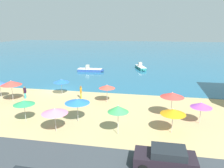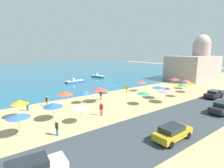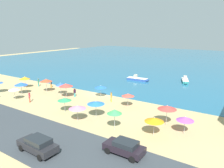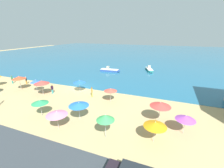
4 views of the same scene
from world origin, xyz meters
name	(u,v)px [view 2 (image 2 of 4)]	position (x,y,z in m)	size (l,w,h in m)	color
ground_plane	(102,93)	(0.00, 0.00, 0.00)	(160.00, 160.00, 0.00)	tan
sea	(35,70)	(0.00, 55.00, 0.03)	(150.00, 110.00, 0.05)	#236385
coastal_road	(181,120)	(0.00, -18.00, 0.03)	(80.00, 8.00, 0.06)	#363C42
beach_umbrella_0	(189,83)	(14.87, -10.48, 1.97)	(2.18, 2.18, 2.26)	#B2B2B7
beach_umbrella_1	(18,116)	(-16.85, -10.66, 2.16)	(2.28, 2.28, 2.42)	#B2B2B7
beach_umbrella_2	(85,92)	(-6.24, -4.54, 1.97)	(1.81, 1.81, 2.27)	#B2B2B7
beach_umbrella_3	(182,85)	(10.30, -11.62, 2.33)	(1.80, 1.80, 2.67)	#B2B2B7
beach_umbrella_4	(20,102)	(-15.89, -5.31, 2.13)	(2.14, 2.14, 2.47)	#B2B2B7
beach_umbrella_5	(141,82)	(7.68, -3.70, 1.96)	(1.98, 1.98, 2.22)	#B2B2B7
beach_umbrella_6	(100,89)	(-3.93, -5.43, 2.32)	(2.48, 2.48, 2.65)	#B2B2B7
beach_umbrella_7	(111,85)	(0.99, -1.77, 1.90)	(2.10, 2.10, 2.17)	#B2B2B7
beach_umbrella_8	(81,107)	(-10.30, -11.35, 1.96)	(1.88, 1.88, 2.22)	#B2B2B7
beach_umbrella_9	(166,91)	(4.82, -12.10, 1.92)	(2.29, 2.29, 2.19)	#B2B2B7
beach_umbrella_10	(175,79)	(15.04, -6.87, 2.36)	(2.37, 2.37, 2.66)	#B2B2B7
beach_umbrella_11	(186,81)	(17.63, -8.04, 1.87)	(2.00, 2.00, 2.17)	#B2B2B7
beach_umbrella_12	(159,87)	(6.03, -9.70, 2.08)	(2.40, 2.40, 2.33)	#B2B2B7
beach_umbrella_13	(143,93)	(1.02, -10.67, 1.95)	(2.03, 2.03, 2.22)	#B2B2B7
beach_umbrella_14	(53,105)	(-12.67, -8.39, 1.95)	(2.40, 2.40, 2.28)	#B2B2B7
beach_umbrella_15	(65,93)	(-9.71, -4.95, 2.35)	(2.31, 2.31, 2.66)	#B2B2B7
bather_0	(47,100)	(-11.64, -2.14, 0.88)	(0.35, 0.53, 1.58)	orange
bather_1	(101,95)	(-2.96, -4.31, 0.90)	(0.25, 0.57, 1.62)	teal
bather_2	(27,105)	(-14.63, -2.96, 0.97)	(0.39, 0.47, 1.73)	teal
bather_3	(57,127)	(-13.77, -12.78, 0.89)	(0.29, 0.56, 1.59)	teal
bather_4	(101,108)	(-7.08, -10.76, 1.01)	(0.39, 0.48, 1.79)	#F24B34
bather_5	(127,88)	(4.13, -3.05, 0.97)	(0.37, 0.51, 1.72)	yellow
parked_car_0	(173,132)	(-5.20, -20.38, 0.84)	(4.29, 1.88, 1.47)	#AF8F1C
parked_car_1	(223,107)	(6.79, -20.02, 0.87)	(4.35, 2.07, 1.54)	#232327
parked_car_3	(214,94)	(14.06, -15.70, 0.82)	(3.95, 1.86, 1.43)	black
skiff_nearshore	(98,76)	(10.47, 18.31, 0.43)	(2.73, 4.95, 1.42)	teal
skiff_offshore	(75,81)	(0.43, 13.79, 0.40)	(5.33, 1.86, 1.34)	#2C4E97
harbor_fortress	(195,65)	(32.42, -1.89, 4.44)	(14.43, 10.27, 13.44)	#A9948B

